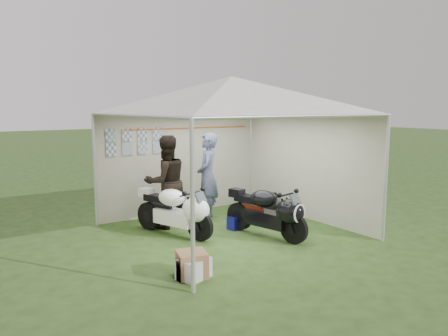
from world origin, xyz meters
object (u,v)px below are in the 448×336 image
Objects in this scene: motorcycle_white at (177,210)px; paddock_stand at (236,223)px; crate_0 at (194,268)px; crate_2 at (188,267)px; motorcycle_black at (270,211)px; person_dark_jacket at (166,182)px; crate_1 at (192,264)px; equipment_box at (264,202)px; person_blue_jacket at (208,177)px; canopy_tent at (230,99)px.

motorcycle_white reaches higher than paddock_stand.
crate_2 is at bearing 86.78° from crate_0.
person_dark_jacket reaches higher than motorcycle_black.
motorcycle_white is at bearing 67.77° from crate_1.
crate_0 is at bearing -143.09° from equipment_box.
person_dark_jacket is 2.79m from crate_1.
person_blue_jacket is 4.18× the size of equipment_box.
motorcycle_black is 0.98× the size of person_dark_jacket.
crate_2 is (-2.15, -0.72, -0.41)m from motorcycle_black.
crate_1 is (-3.35, -2.45, -0.04)m from equipment_box.
motorcycle_white is at bearing 68.29° from crate_0.
motorcycle_white is 0.97× the size of motorcycle_black.
motorcycle_white is 0.95× the size of person_dark_jacket.
crate_0 is (-2.16, -0.90, -0.36)m from motorcycle_black.
crate_0 is at bearing -93.22° from crate_2.
equipment_box is at bearing 29.50° from canopy_tent.
person_dark_jacket is 4.17× the size of equipment_box.
canopy_tent is 1.97m from person_blue_jacket.
equipment_box reaches higher than crate_0.
crate_0 reaches higher than crate_2.
crate_1 reaches higher than crate_2.
person_blue_jacket is (1.13, 0.73, 0.43)m from motorcycle_white.
motorcycle_black is 4.07× the size of equipment_box.
motorcycle_black is at bearing 43.13° from person_blue_jacket.
canopy_tent is 2.11m from person_dark_jacket.
motorcycle_white reaches higher than crate_2.
motorcycle_white is at bearing 159.77° from canopy_tent.
canopy_tent reaches higher than crate_2.
motorcycle_black is at bearing 129.50° from person_dark_jacket.
crate_0 is at bearing -0.03° from person_blue_jacket.
canopy_tent is 3.18× the size of motorcycle_white.
paddock_stand is at bearing 38.15° from crate_2.
person_blue_jacket is at bearing 93.83° from paddock_stand.
motorcycle_black reaches higher than crate_0.
canopy_tent reaches higher than person_dark_jacket.
equipment_box is at bearing 29.97° from paddock_stand.
crate_2 is at bearing -173.95° from motorcycle_black.
canopy_tent reaches higher than equipment_box.
crate_1 is at bearing -139.96° from paddock_stand.
crate_1 is at bearing -132.16° from motorcycle_white.
person_blue_jacket is 1.62m from equipment_box.
motorcycle_black is at bearing -77.48° from paddock_stand.
crate_2 is (-3.35, -2.34, -0.12)m from equipment_box.
motorcycle_white reaches higher than equipment_box.
person_dark_jacket is 1.04m from person_blue_jacket.
canopy_tent is 2.22m from motorcycle_black.
crate_1 is (-2.15, -0.83, -0.32)m from motorcycle_black.
person_dark_jacket is (-1.10, 0.88, 0.81)m from paddock_stand.
person_dark_jacket is at bearing 71.13° from crate_1.
paddock_stand is 0.82× the size of crate_1.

